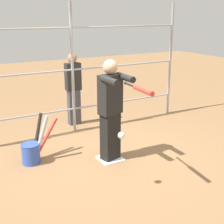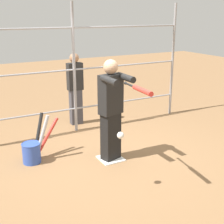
{
  "view_description": "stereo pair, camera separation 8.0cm",
  "coord_description": "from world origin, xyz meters",
  "px_view_note": "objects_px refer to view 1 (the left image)",
  "views": [
    {
      "loc": [
        2.42,
        4.36,
        2.46
      ],
      "look_at": [
        0.19,
        0.4,
        1.01
      ],
      "focal_mm": 50.0,
      "sensor_mm": 36.0,
      "label": 1
    },
    {
      "loc": [
        2.35,
        4.4,
        2.46
      ],
      "look_at": [
        0.19,
        0.4,
        1.01
      ],
      "focal_mm": 50.0,
      "sensor_mm": 36.0,
      "label": 2
    }
  ],
  "objects_px": {
    "baseball_bat_swinging": "(141,89)",
    "bat_bucket": "(33,150)",
    "batter": "(111,108)",
    "softball_in_flight": "(121,135)",
    "bystander_behind_fence": "(73,88)"
  },
  "relations": [
    {
      "from": "baseball_bat_swinging",
      "to": "bat_bucket",
      "type": "relative_size",
      "value": 1.14
    },
    {
      "from": "batter",
      "to": "softball_in_flight",
      "type": "relative_size",
      "value": 18.27
    },
    {
      "from": "softball_in_flight",
      "to": "batter",
      "type": "bearing_deg",
      "value": -111.3
    },
    {
      "from": "baseball_bat_swinging",
      "to": "softball_in_flight",
      "type": "relative_size",
      "value": 9.64
    },
    {
      "from": "bat_bucket",
      "to": "softball_in_flight",
      "type": "bearing_deg",
      "value": 118.18
    },
    {
      "from": "bat_bucket",
      "to": "batter",
      "type": "bearing_deg",
      "value": 154.72
    },
    {
      "from": "baseball_bat_swinging",
      "to": "bystander_behind_fence",
      "type": "height_order",
      "value": "bystander_behind_fence"
    },
    {
      "from": "batter",
      "to": "baseball_bat_swinging",
      "type": "distance_m",
      "value": 1.14
    },
    {
      "from": "softball_in_flight",
      "to": "bat_bucket",
      "type": "xyz_separation_m",
      "value": [
        0.83,
        -1.55,
        -0.65
      ]
    },
    {
      "from": "baseball_bat_swinging",
      "to": "softball_in_flight",
      "type": "distance_m",
      "value": 0.68
    },
    {
      "from": "baseball_bat_swinging",
      "to": "softball_in_flight",
      "type": "xyz_separation_m",
      "value": [
        0.28,
        -0.03,
        -0.61
      ]
    },
    {
      "from": "baseball_bat_swinging",
      "to": "softball_in_flight",
      "type": "bearing_deg",
      "value": -5.23
    },
    {
      "from": "batter",
      "to": "bystander_behind_fence",
      "type": "relative_size",
      "value": 1.08
    },
    {
      "from": "baseball_bat_swinging",
      "to": "bat_bucket",
      "type": "height_order",
      "value": "baseball_bat_swinging"
    },
    {
      "from": "softball_in_flight",
      "to": "bystander_behind_fence",
      "type": "bearing_deg",
      "value": -100.4
    }
  ]
}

